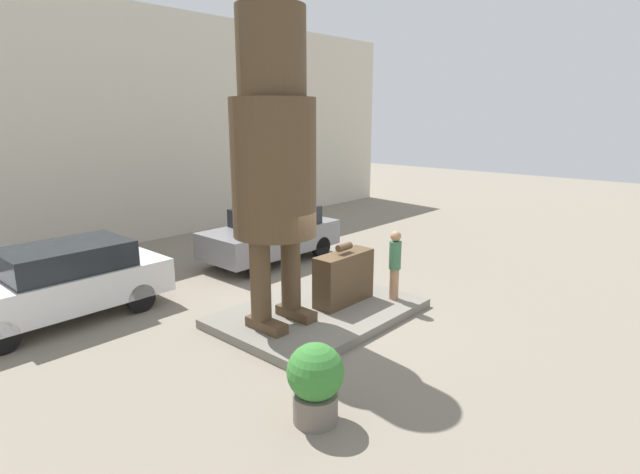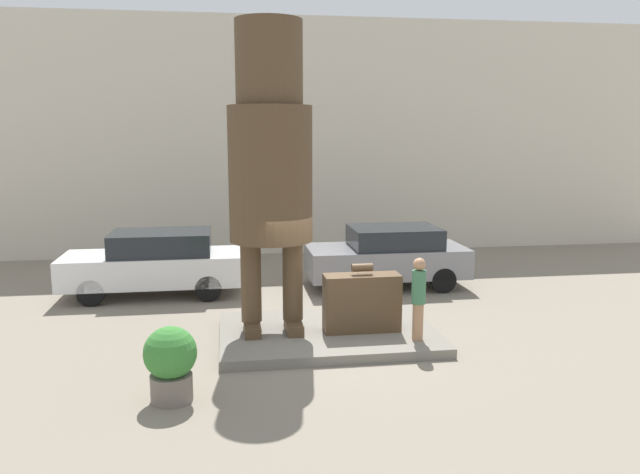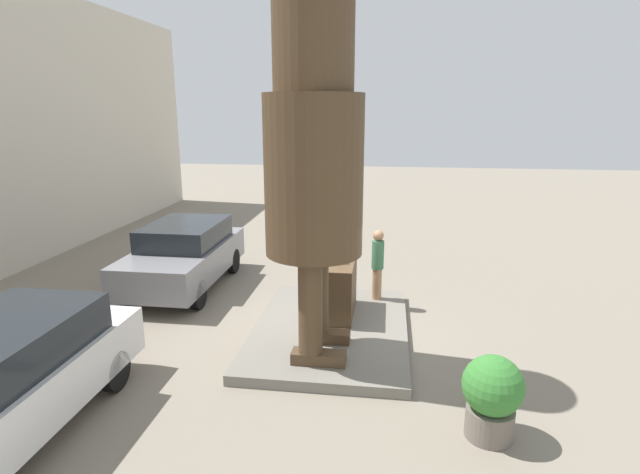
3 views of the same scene
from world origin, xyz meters
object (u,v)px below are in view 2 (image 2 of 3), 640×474
Objects in this scene: tourist at (419,295)px; parked_car_grey at (388,255)px; parked_car_white at (155,262)px; planter_pot at (171,361)px; statue_figure at (270,154)px; giant_suitcase at (362,302)px.

tourist is 4.87m from parked_car_grey.
planter_pot is (0.90, -6.50, -0.22)m from parked_car_white.
statue_figure reaches higher than planter_pot.
statue_figure is at bearing 159.14° from tourist.
statue_figure is 1.43× the size of parked_car_grey.
giant_suitcase is 6.05m from parked_car_white.
statue_figure is 3.90m from tourist.
planter_pot is (-3.52, -2.37, -0.13)m from giant_suitcase.
giant_suitcase is 0.95× the size of tourist.
parked_car_white is 1.06× the size of parked_car_grey.
planter_pot is at bearing 51.54° from parked_car_grey.
statue_figure is at bearing 48.32° from parked_car_grey.
giant_suitcase is (1.76, -0.31, -2.92)m from statue_figure.
planter_pot is at bearing -159.64° from tourist.
parked_car_grey is (3.37, 3.79, -2.84)m from statue_figure.
tourist is (2.69, -1.03, -2.62)m from statue_figure.
tourist is 0.38× the size of parked_car_grey.
parked_car_white is (-2.67, 3.82, -2.83)m from statue_figure.
giant_suitcase reaches higher than planter_pot.
tourist is at bearing 81.96° from parked_car_grey.
planter_pot is at bearing -123.37° from statue_figure.
statue_figure is 5.45m from parked_car_white.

